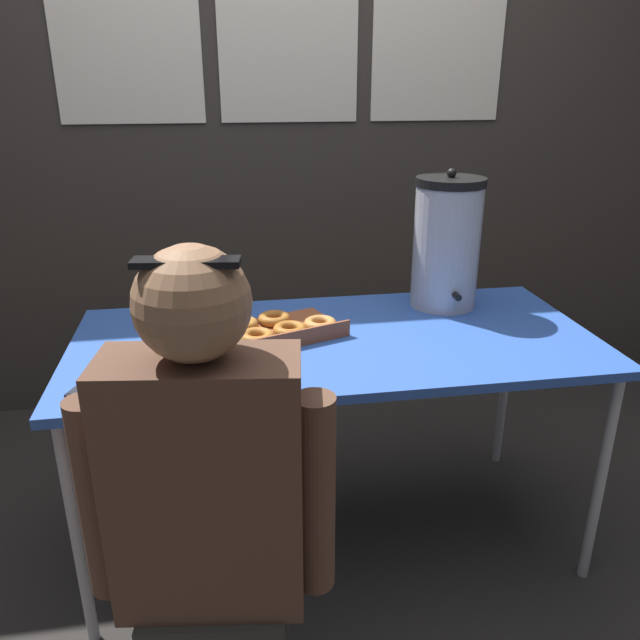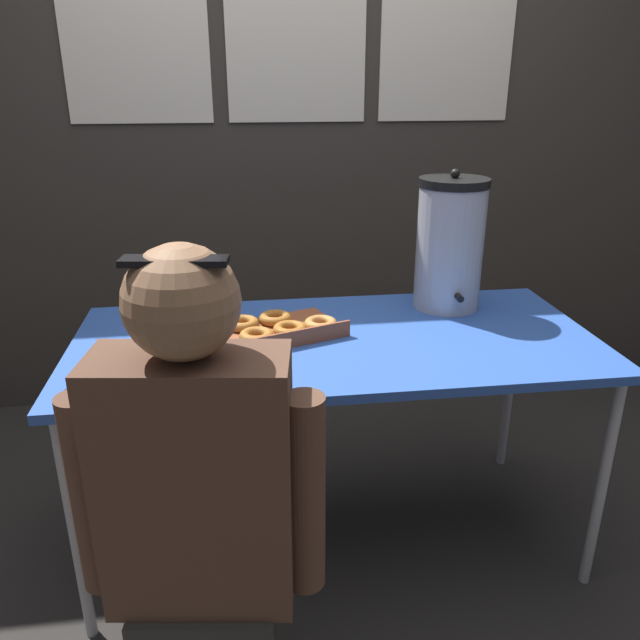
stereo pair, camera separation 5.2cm
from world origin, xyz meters
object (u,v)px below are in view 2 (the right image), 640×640
object	(u,v)px
cell_phone	(92,382)
person_seated	(201,532)
donut_box	(280,328)
coffee_urn	(450,244)

from	to	relation	value
cell_phone	person_seated	world-z (taller)	person_seated
person_seated	cell_phone	bearing A→B (deg)	-48.40
donut_box	person_seated	bearing A→B (deg)	-127.26
coffee_urn	cell_phone	bearing A→B (deg)	-157.64
coffee_urn	cell_phone	world-z (taller)	coffee_urn
person_seated	donut_box	bearing A→B (deg)	-99.95
coffee_urn	cell_phone	distance (m)	1.21
cell_phone	person_seated	bearing A→B (deg)	-33.38
donut_box	person_seated	distance (m)	0.76
donut_box	person_seated	world-z (taller)	person_seated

